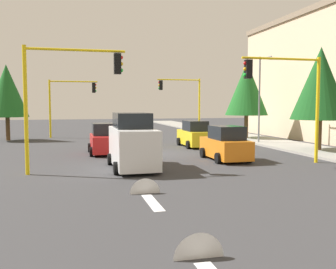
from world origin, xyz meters
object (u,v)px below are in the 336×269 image
traffic_signal_near_left (289,88)px  car_orange (226,145)px  car_yellow (195,135)px  traffic_signal_near_right (66,84)px  street_lamp_curbside (262,90)px  traffic_signal_far_right (69,97)px  traffic_signal_far_left (183,95)px  tree_opposite_side (7,91)px  tree_roadside_mid (247,89)px  car_red (105,140)px  delivery_van_white (133,143)px  tree_roadside_near (320,84)px

traffic_signal_near_left → car_orange: bearing=-128.0°
car_yellow → traffic_signal_near_right: bearing=-45.1°
traffic_signal_near_left → street_lamp_curbside: bearing=160.0°
traffic_signal_far_right → traffic_signal_far_left: bearing=90.0°
traffic_signal_far_left → traffic_signal_near_right: 23.04m
traffic_signal_far_left → street_lamp_curbside: (10.39, 3.47, 0.21)m
traffic_signal_far_right → tree_opposite_side: 5.71m
traffic_signal_near_right → tree_roadside_mid: 21.06m
traffic_signal_near_left → tree_roadside_mid: tree_roadside_mid is taller
car_red → traffic_signal_near_left: bearing=54.0°
traffic_signal_far_right → car_yellow: traffic_signal_far_right is taller
traffic_signal_far_left → delivery_van_white: size_ratio=1.22×
traffic_signal_far_left → delivery_van_white: bearing=-23.1°
traffic_signal_near_right → car_yellow: 13.34m
tree_opposite_side → car_yellow: (8.87, 14.46, -3.48)m
traffic_signal_near_right → car_red: bearing=161.1°
street_lamp_curbside → tree_roadside_mid: (-4.39, 0.80, 0.27)m
traffic_signal_far_left → delivery_van_white: 21.38m
street_lamp_curbside → tree_roadside_near: street_lamp_curbside is taller
traffic_signal_far_left → car_orange: traffic_signal_far_left is taller
traffic_signal_far_right → car_orange: 20.14m
traffic_signal_near_left → traffic_signal_near_right: traffic_signal_near_right is taller
traffic_signal_near_right → tree_roadside_near: (-4.00, 16.22, 0.45)m
tree_roadside_mid → car_yellow: size_ratio=1.76×
street_lamp_curbside → tree_opposite_side: size_ratio=1.05×
traffic_signal_near_right → delivery_van_white: traffic_signal_near_right is taller
traffic_signal_far_left → traffic_signal_near_left: bearing=-0.1°
delivery_van_white → street_lamp_curbside: bearing=127.7°
traffic_signal_far_right → tree_roadside_near: 22.76m
tree_roadside_near → tree_opposite_side: bearing=-123.1°
car_yellow → car_orange: (7.04, -0.43, 0.00)m
car_red → tree_roadside_near: bearing=79.2°
car_orange → traffic_signal_near_left: bearing=52.0°
traffic_signal_near_right → tree_opposite_side: (-18.00, -5.28, 0.26)m
traffic_signal_near_left → street_lamp_curbside: street_lamp_curbside is taller
car_orange → street_lamp_curbside: bearing=140.6°
traffic_signal_near_left → car_orange: 4.64m
tree_roadside_near → car_red: (-2.65, -13.95, -3.67)m
traffic_signal_far_left → car_orange: 18.40m
car_red → street_lamp_curbside: bearing=103.2°
car_yellow → traffic_signal_far_right: bearing=-140.0°
tree_roadside_near → traffic_signal_far_right: bearing=-134.7°
traffic_signal_far_right → tree_roadside_mid: tree_roadside_mid is taller
traffic_signal_far_right → car_orange: traffic_signal_far_right is taller
street_lamp_curbside → car_yellow: 6.72m
traffic_signal_near_right → street_lamp_curbside: 17.75m
delivery_van_white → car_yellow: size_ratio=1.20×
traffic_signal_far_left → tree_roadside_mid: 7.38m
traffic_signal_near_left → tree_roadside_mid: bearing=162.9°
traffic_signal_near_left → traffic_signal_far_right: size_ratio=1.04×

